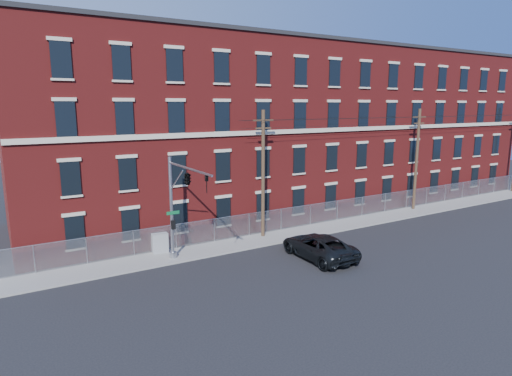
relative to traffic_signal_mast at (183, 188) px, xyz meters
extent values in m
plane|color=black|center=(6.00, -2.18, -5.39)|extent=(140.00, 140.00, 0.00)
cube|color=gray|center=(18.00, 2.82, -5.33)|extent=(65.00, 3.00, 0.12)
cube|color=maroon|center=(18.00, 11.82, 2.61)|extent=(55.00, 14.00, 16.00)
cube|color=black|center=(18.00, 11.82, 10.76)|extent=(55.30, 14.30, 0.30)
cube|color=#B9AF9A|center=(18.00, 4.74, 2.91)|extent=(55.00, 0.18, 0.35)
cube|color=black|center=(-5.83, 4.76, -3.19)|extent=(1.20, 0.10, 2.20)
cube|color=black|center=(-5.83, 4.76, 0.41)|extent=(1.20, 0.10, 2.20)
cube|color=black|center=(-5.83, 4.76, 4.21)|extent=(1.20, 0.10, 2.20)
cube|color=black|center=(-5.83, 4.76, 7.81)|extent=(1.20, 0.10, 2.20)
cube|color=black|center=(-2.17, 4.76, -3.19)|extent=(1.20, 0.10, 2.20)
cube|color=black|center=(-2.17, 4.76, 0.41)|extent=(1.20, 0.10, 2.20)
cube|color=black|center=(-2.17, 4.76, 4.21)|extent=(1.20, 0.10, 2.20)
cube|color=black|center=(-2.17, 4.76, 7.81)|extent=(1.20, 0.10, 2.20)
cube|color=black|center=(1.50, 4.76, -3.19)|extent=(1.20, 0.10, 2.20)
cube|color=black|center=(1.50, 4.76, 0.41)|extent=(1.20, 0.10, 2.20)
cube|color=black|center=(1.50, 4.76, 4.21)|extent=(1.20, 0.10, 2.20)
cube|color=black|center=(1.50, 4.76, 7.81)|extent=(1.20, 0.10, 2.20)
cube|color=black|center=(5.17, 4.76, -3.19)|extent=(1.20, 0.10, 2.20)
cube|color=black|center=(5.17, 4.76, 0.41)|extent=(1.20, 0.10, 2.20)
cube|color=black|center=(5.17, 4.76, 4.21)|extent=(1.20, 0.10, 2.20)
cube|color=black|center=(5.17, 4.76, 7.81)|extent=(1.20, 0.10, 2.20)
cube|color=black|center=(8.83, 4.76, -3.19)|extent=(1.20, 0.10, 2.20)
cube|color=black|center=(8.83, 4.76, 0.41)|extent=(1.20, 0.10, 2.20)
cube|color=black|center=(8.83, 4.76, 4.21)|extent=(1.20, 0.10, 2.20)
cube|color=black|center=(8.83, 4.76, 7.81)|extent=(1.20, 0.10, 2.20)
cube|color=black|center=(12.50, 4.76, -3.19)|extent=(1.20, 0.10, 2.20)
cube|color=black|center=(12.50, 4.76, 0.41)|extent=(1.20, 0.10, 2.20)
cube|color=black|center=(12.50, 4.76, 4.21)|extent=(1.20, 0.10, 2.20)
cube|color=black|center=(12.50, 4.76, 7.81)|extent=(1.20, 0.10, 2.20)
cube|color=black|center=(16.17, 4.76, -3.19)|extent=(1.20, 0.10, 2.20)
cube|color=black|center=(16.17, 4.76, 0.41)|extent=(1.20, 0.10, 2.20)
cube|color=black|center=(16.17, 4.76, 4.21)|extent=(1.20, 0.10, 2.20)
cube|color=black|center=(16.17, 4.76, 7.81)|extent=(1.20, 0.10, 2.20)
cube|color=black|center=(19.83, 4.76, -3.19)|extent=(1.20, 0.10, 2.20)
cube|color=black|center=(19.83, 4.76, 0.41)|extent=(1.20, 0.10, 2.20)
cube|color=black|center=(19.83, 4.76, 4.21)|extent=(1.20, 0.10, 2.20)
cube|color=black|center=(19.83, 4.76, 7.81)|extent=(1.20, 0.10, 2.20)
cube|color=black|center=(23.50, 4.76, -3.19)|extent=(1.20, 0.10, 2.20)
cube|color=black|center=(23.50, 4.76, 0.41)|extent=(1.20, 0.10, 2.20)
cube|color=black|center=(23.50, 4.76, 4.21)|extent=(1.20, 0.10, 2.20)
cube|color=black|center=(23.50, 4.76, 7.81)|extent=(1.20, 0.10, 2.20)
cube|color=black|center=(27.17, 4.76, -3.19)|extent=(1.20, 0.10, 2.20)
cube|color=black|center=(27.17, 4.76, 0.41)|extent=(1.20, 0.10, 2.20)
cube|color=black|center=(27.17, 4.76, 4.21)|extent=(1.20, 0.10, 2.20)
cube|color=black|center=(27.17, 4.76, 7.81)|extent=(1.20, 0.10, 2.20)
cube|color=black|center=(30.83, 4.76, -3.19)|extent=(1.20, 0.10, 2.20)
cube|color=black|center=(30.83, 4.76, 0.41)|extent=(1.20, 0.10, 2.20)
cube|color=black|center=(30.83, 4.76, 4.21)|extent=(1.20, 0.10, 2.20)
cube|color=black|center=(30.83, 4.76, 7.81)|extent=(1.20, 0.10, 2.20)
cube|color=black|center=(34.50, 4.76, -3.19)|extent=(1.20, 0.10, 2.20)
cube|color=black|center=(34.50, 4.76, 0.41)|extent=(1.20, 0.10, 2.20)
cube|color=black|center=(34.50, 4.76, 4.21)|extent=(1.20, 0.10, 2.20)
cube|color=black|center=(34.50, 4.76, 7.81)|extent=(1.20, 0.10, 2.20)
cube|color=black|center=(38.17, 4.76, -3.19)|extent=(1.20, 0.10, 2.20)
cube|color=black|center=(38.17, 4.76, 0.41)|extent=(1.20, 0.10, 2.20)
cube|color=black|center=(38.17, 4.76, 4.21)|extent=(1.20, 0.10, 2.20)
cube|color=black|center=(38.17, 4.76, 7.81)|extent=(1.20, 0.10, 2.20)
cube|color=black|center=(41.83, 4.76, -3.19)|extent=(1.20, 0.10, 2.20)
cube|color=black|center=(41.83, 4.76, 0.41)|extent=(1.20, 0.10, 2.20)
cube|color=black|center=(41.83, 4.76, 4.21)|extent=(1.20, 0.10, 2.20)
cube|color=black|center=(41.83, 4.76, 7.81)|extent=(1.20, 0.10, 2.20)
cube|color=#A5A8AD|center=(18.00, 4.12, -4.37)|extent=(59.00, 0.02, 1.80)
cylinder|color=#9EA0A5|center=(18.00, 4.12, -3.47)|extent=(59.00, 0.04, 0.04)
cylinder|color=#9EA0A5|center=(-8.39, 4.12, -4.37)|extent=(0.06, 0.06, 1.85)
cylinder|color=#9EA0A5|center=(-5.29, 4.12, -4.37)|extent=(0.06, 0.06, 1.85)
cylinder|color=#9EA0A5|center=(-2.18, 4.12, -4.37)|extent=(0.06, 0.06, 1.85)
cylinder|color=#9EA0A5|center=(0.92, 4.12, -4.37)|extent=(0.06, 0.06, 1.85)
cylinder|color=#9EA0A5|center=(4.03, 4.12, -4.37)|extent=(0.06, 0.06, 1.85)
cylinder|color=#9EA0A5|center=(7.13, 4.12, -4.37)|extent=(0.06, 0.06, 1.85)
cylinder|color=#9EA0A5|center=(10.24, 4.12, -4.37)|extent=(0.06, 0.06, 1.85)
cylinder|color=#9EA0A5|center=(13.34, 4.12, -4.37)|extent=(0.06, 0.06, 1.85)
cylinder|color=#9EA0A5|center=(16.45, 4.12, -4.37)|extent=(0.06, 0.06, 1.85)
cylinder|color=#9EA0A5|center=(19.55, 4.12, -4.37)|extent=(0.06, 0.06, 1.85)
cylinder|color=#9EA0A5|center=(22.66, 4.12, -4.37)|extent=(0.06, 0.06, 1.85)
cylinder|color=#9EA0A5|center=(25.76, 4.12, -4.37)|extent=(0.06, 0.06, 1.85)
cylinder|color=#9EA0A5|center=(28.87, 4.12, -4.37)|extent=(0.06, 0.06, 1.85)
cylinder|color=#9EA0A5|center=(31.97, 4.12, -4.37)|extent=(0.06, 0.06, 1.85)
cylinder|color=#9EA0A5|center=(35.08, 4.12, -4.37)|extent=(0.06, 0.06, 1.85)
cylinder|color=#9EA0A5|center=(38.18, 4.12, -4.37)|extent=(0.06, 0.06, 1.85)
cylinder|color=#9EA0A5|center=(41.29, 4.12, -4.37)|extent=(0.06, 0.06, 1.85)
cylinder|color=#9EA0A5|center=(44.39, 4.12, -4.37)|extent=(0.06, 0.06, 1.85)
cylinder|color=#9EA0A5|center=(0.00, 2.32, -1.77)|extent=(0.22, 0.22, 7.00)
cylinder|color=#9EA0A5|center=(0.00, 2.32, -5.07)|extent=(0.50, 0.50, 0.40)
cylinder|color=#9EA0A5|center=(0.00, -0.93, 1.33)|extent=(0.14, 6.50, 0.14)
cylinder|color=#9EA0A5|center=(0.00, 1.12, 0.33)|extent=(0.08, 2.18, 1.56)
cube|color=#0C592D|center=(0.05, 2.17, -2.07)|extent=(0.90, 0.03, 0.22)
cube|color=black|center=(0.00, 2.07, -2.87)|extent=(0.25, 0.25, 0.60)
imported|color=black|center=(0.00, -3.48, 0.78)|extent=(0.16, 0.20, 1.00)
imported|color=black|center=(0.00, -0.68, 0.78)|extent=(0.53, 2.48, 1.00)
cylinder|color=#423121|center=(8.00, 3.42, -0.27)|extent=(0.28, 0.28, 10.00)
cube|color=#423121|center=(8.00, 3.42, 3.93)|extent=(1.80, 0.12, 0.12)
cube|color=#423121|center=(8.00, 3.42, 3.33)|extent=(1.40, 0.12, 0.12)
cylinder|color=#423121|center=(26.00, 3.42, -0.27)|extent=(0.28, 0.28, 10.00)
cube|color=#423121|center=(26.00, 3.42, 3.93)|extent=(1.80, 0.12, 0.12)
cube|color=#423121|center=(26.00, 3.42, 3.33)|extent=(1.40, 0.12, 0.12)
cylinder|color=black|center=(26.00, 3.12, 3.93)|extent=(40.00, 0.02, 0.02)
cylinder|color=black|center=(26.00, 3.72, 3.93)|extent=(40.00, 0.02, 0.02)
cylinder|color=black|center=(26.00, 3.42, 3.33)|extent=(40.00, 0.02, 0.02)
imported|color=black|center=(8.73, -2.69, -4.54)|extent=(2.94, 6.15, 1.69)
cube|color=gray|center=(-0.40, 3.82, -4.57)|extent=(1.16, 0.65, 1.39)
camera|label=1|loc=(-9.93, -25.17, 5.07)|focal=30.62mm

